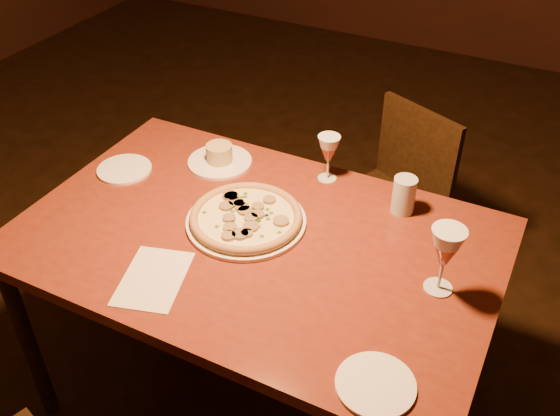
% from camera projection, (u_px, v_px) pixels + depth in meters
% --- Properties ---
extents(floor, '(7.00, 7.00, 0.00)m').
position_uv_depth(floor, '(210.00, 385.00, 2.35)').
color(floor, black).
rests_on(floor, ground).
extents(dining_table, '(1.43, 0.92, 0.76)m').
position_uv_depth(dining_table, '(256.00, 254.00, 1.90)').
color(dining_table, maroon).
rests_on(dining_table, floor).
extents(chair_far, '(0.51, 0.51, 0.80)m').
position_uv_depth(chair_far, '(394.00, 194.00, 2.57)').
color(chair_far, black).
rests_on(chair_far, floor).
extents(pizza_plate, '(0.37, 0.37, 0.04)m').
position_uv_depth(pizza_plate, '(246.00, 218.00, 1.90)').
color(pizza_plate, white).
rests_on(pizza_plate, dining_table).
extents(ramekin_saucer, '(0.22, 0.22, 0.07)m').
position_uv_depth(ramekin_saucer, '(220.00, 157.00, 2.17)').
color(ramekin_saucer, white).
rests_on(ramekin_saucer, dining_table).
extents(wine_glass_far, '(0.07, 0.07, 0.16)m').
position_uv_depth(wine_glass_far, '(328.00, 158.00, 2.06)').
color(wine_glass_far, '#A34C43').
rests_on(wine_glass_far, dining_table).
extents(wine_glass_right, '(0.09, 0.09, 0.20)m').
position_uv_depth(wine_glass_right, '(444.00, 260.00, 1.63)').
color(wine_glass_right, '#A34C43').
rests_on(wine_glass_right, dining_table).
extents(water_tumbler, '(0.07, 0.07, 0.12)m').
position_uv_depth(water_tumbler, '(404.00, 195.00, 1.93)').
color(water_tumbler, '#B4BEC4').
rests_on(water_tumbler, dining_table).
extents(side_plate_left, '(0.19, 0.19, 0.01)m').
position_uv_depth(side_plate_left, '(124.00, 169.00, 2.14)').
color(side_plate_left, white).
rests_on(side_plate_left, dining_table).
extents(side_plate_near, '(0.19, 0.19, 0.01)m').
position_uv_depth(side_plate_near, '(376.00, 385.00, 1.43)').
color(side_plate_near, white).
rests_on(side_plate_near, dining_table).
extents(menu_card, '(0.23, 0.28, 0.00)m').
position_uv_depth(menu_card, '(153.00, 278.00, 1.72)').
color(menu_card, silver).
rests_on(menu_card, dining_table).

